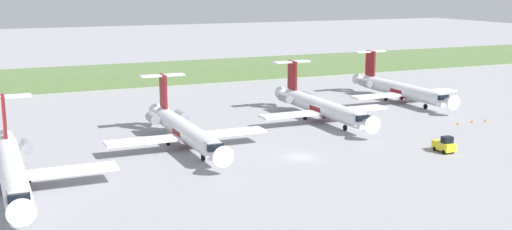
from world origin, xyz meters
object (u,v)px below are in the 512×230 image
at_px(regional_jet_nearest, 11,167).
at_px(safety_cone_rear_marker, 486,120).
at_px(safety_cone_front_marker, 458,123).
at_px(safety_cone_mid_marker, 472,121).
at_px(baggage_tug, 445,145).
at_px(regional_jet_fourth, 400,89).
at_px(regional_jet_third, 320,106).
at_px(regional_jet_second, 184,129).

distance_m(regional_jet_nearest, safety_cone_rear_marker, 74.86).
bearing_deg(safety_cone_front_marker, regional_jet_nearest, -174.72).
xyz_separation_m(regional_jet_nearest, safety_cone_mid_marker, (72.02, 6.74, -2.26)).
bearing_deg(baggage_tug, safety_cone_mid_marker, 38.21).
distance_m(safety_cone_front_marker, safety_cone_mid_marker, 3.34).
xyz_separation_m(regional_jet_fourth, safety_cone_front_marker, (-3.76, -21.20, -2.26)).
height_order(regional_jet_third, baggage_tug, regional_jet_third).
height_order(regional_jet_fourth, baggage_tug, regional_jet_fourth).
xyz_separation_m(safety_cone_front_marker, safety_cone_mid_marker, (3.32, 0.39, 0.00)).
bearing_deg(regional_jet_third, safety_cone_front_marker, -31.64).
relative_size(regional_jet_fourth, baggage_tug, 9.69).
xyz_separation_m(regional_jet_fourth, baggage_tug, (-17.34, -34.10, -1.53)).
bearing_deg(regional_jet_third, regional_jet_fourth, 22.26).
bearing_deg(regional_jet_fourth, regional_jet_nearest, -159.19).
relative_size(baggage_tug, safety_cone_rear_marker, 5.82).
xyz_separation_m(regional_jet_second, safety_cone_mid_marker, (48.63, -3.76, -2.26)).
height_order(regional_jet_second, safety_cone_front_marker, regional_jet_second).
height_order(safety_cone_front_marker, safety_cone_mid_marker, same).
bearing_deg(safety_cone_rear_marker, baggage_tug, -146.33).
distance_m(regional_jet_third, baggage_tug, 25.39).
distance_m(regional_jet_nearest, regional_jet_second, 25.64).
distance_m(regional_jet_nearest, safety_cone_front_marker, 69.04).
bearing_deg(safety_cone_rear_marker, regional_jet_fourth, 95.62).
xyz_separation_m(regional_jet_nearest, regional_jet_second, (23.40, 10.50, 0.00)).
height_order(regional_jet_nearest, regional_jet_fourth, same).
height_order(regional_jet_third, safety_cone_front_marker, regional_jet_third).
xyz_separation_m(regional_jet_second, regional_jet_fourth, (49.07, 17.05, 0.00)).
bearing_deg(safety_cone_mid_marker, regional_jet_nearest, -174.65).
relative_size(regional_jet_nearest, regional_jet_third, 1.00).
bearing_deg(baggage_tug, regional_jet_third, 102.75).
height_order(regional_jet_fourth, safety_cone_mid_marker, regional_jet_fourth).
relative_size(regional_jet_second, safety_cone_rear_marker, 56.36).
relative_size(regional_jet_nearest, safety_cone_rear_marker, 56.36).
height_order(regional_jet_second, baggage_tug, regional_jet_second).
relative_size(regional_jet_fourth, safety_cone_mid_marker, 56.36).
xyz_separation_m(regional_jet_third, baggage_tug, (5.59, -24.72, -1.53)).
height_order(baggage_tug, safety_cone_front_marker, baggage_tug).
bearing_deg(safety_cone_front_marker, baggage_tug, -136.46).
relative_size(safety_cone_mid_marker, safety_cone_rear_marker, 1.00).
relative_size(regional_jet_nearest, baggage_tug, 9.69).
distance_m(regional_jet_third, safety_cone_front_marker, 22.63).
relative_size(regional_jet_third, baggage_tug, 9.69).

